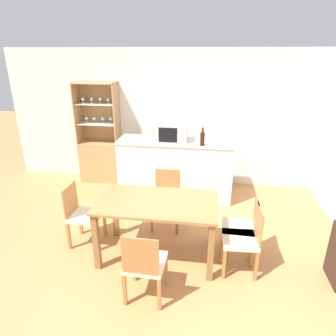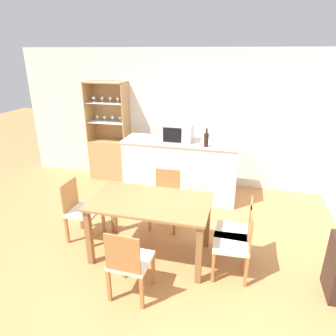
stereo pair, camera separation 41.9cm
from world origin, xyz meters
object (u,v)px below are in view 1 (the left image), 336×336
object	(u,v)px
dining_chair_side_right_far	(242,227)
dining_chair_head_far	(166,199)
display_cabinet	(101,154)
dining_chair_side_left_far	(83,214)
dining_chair_side_right_near	(244,239)
wine_bottle	(202,139)
dining_chair_head_near	(145,264)
microwave	(173,133)
dining_table	(157,210)

from	to	relation	value
dining_chair_side_right_far	dining_chair_head_far	world-z (taller)	same
display_cabinet	dining_chair_side_left_far	distance (m)	2.19
dining_chair_head_far	display_cabinet	bearing A→B (deg)	-45.21
dining_chair_side_right_near	wine_bottle	xyz separation A→B (m)	(-0.58, 1.64, 0.73)
dining_chair_side_left_far	display_cabinet	bearing A→B (deg)	-165.81
display_cabinet	wine_bottle	bearing A→B (deg)	-19.69
dining_chair_side_right_far	dining_chair_head_near	size ratio (longest dim) A/B	1.00
microwave	dining_chair_head_far	bearing A→B (deg)	-87.86
dining_table	wine_bottle	world-z (taller)	wine_bottle
dining_chair_head_near	wine_bottle	xyz separation A→B (m)	(0.47, 2.26, 0.73)
dining_chair_side_right_near	dining_chair_head_far	bearing A→B (deg)	47.61
dining_chair_head_near	dining_chair_head_far	bearing A→B (deg)	91.68
dining_chair_head_far	dining_chair_side_left_far	world-z (taller)	same
dining_chair_side_right_near	dining_chair_side_left_far	distance (m)	2.11
dining_table	display_cabinet	bearing A→B (deg)	124.93
dining_chair_head_far	dining_chair_side_left_far	distance (m)	1.21
dining_chair_side_right_near	dining_table	bearing A→B (deg)	80.17
dining_chair_head_near	microwave	distance (m)	2.59
dining_table	dining_chair_side_right_far	bearing A→B (deg)	6.75
dining_chair_side_left_far	wine_bottle	distance (m)	2.19
dining_table	dining_chair_side_right_near	bearing A→B (deg)	-6.70
wine_bottle	dining_chair_head_far	bearing A→B (deg)	-120.77
dining_chair_side_left_far	microwave	bearing A→B (deg)	148.26
dining_chair_side_right_far	dining_table	bearing A→B (deg)	98.85
dining_chair_side_right_near	microwave	bearing A→B (deg)	27.20
dining_chair_side_right_near	wine_bottle	distance (m)	1.89
dining_table	dining_chair_head_near	xyz separation A→B (m)	(-0.00, -0.74, -0.22)
dining_table	wine_bottle	distance (m)	1.67
wine_bottle	dining_chair_side_right_near	bearing A→B (deg)	-70.46
dining_chair_head_far	dining_chair_head_near	distance (m)	1.47
dining_chair_side_right_far	wine_bottle	xyz separation A→B (m)	(-0.58, 1.40, 0.73)
wine_bottle	dining_chair_side_right_far	bearing A→B (deg)	-67.32
microwave	dining_chair_side_right_near	bearing A→B (deg)	-59.67
dining_table	dining_chair_side_right_far	world-z (taller)	dining_chair_side_right_far
wine_bottle	dining_chair_head_near	bearing A→B (deg)	-101.72
dining_chair_head_far	microwave	distance (m)	1.26
dining_chair_side_right_far	wine_bottle	world-z (taller)	wine_bottle
display_cabinet	dining_chair_head_near	distance (m)	3.37
dining_table	dining_chair_head_far	bearing A→B (deg)	90.07
dining_chair_side_right_near	microwave	world-z (taller)	microwave
microwave	dining_table	bearing A→B (deg)	-88.74
dining_chair_head_far	microwave	bearing A→B (deg)	-89.11
dining_table	dining_chair_side_left_far	size ratio (longest dim) A/B	1.73
dining_chair_side_right_far	dining_chair_head_near	world-z (taller)	same
display_cabinet	dining_chair_head_near	size ratio (longest dim) A/B	2.29
display_cabinet	dining_chair_side_right_near	size ratio (longest dim) A/B	2.29
dining_chair_side_left_far	wine_bottle	size ratio (longest dim) A/B	2.84
wine_bottle	dining_chair_side_left_far	bearing A→B (deg)	-137.40
dining_table	dining_chair_head_far	size ratio (longest dim) A/B	1.73
dining_chair_side_right_near	microwave	size ratio (longest dim) A/B	1.76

